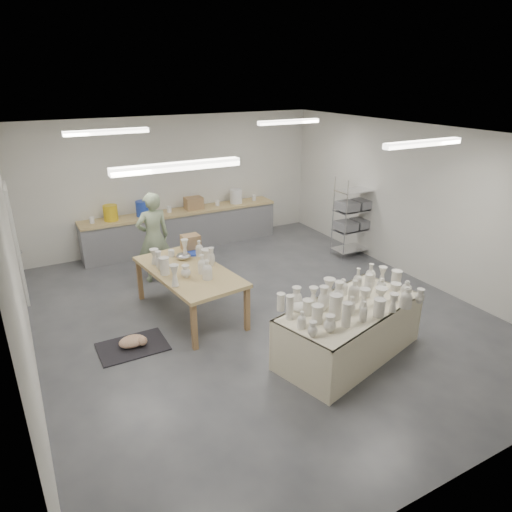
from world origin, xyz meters
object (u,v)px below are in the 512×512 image
work_table (188,267)px  red_stool (152,263)px  potter (153,237)px  drying_table (349,327)px

work_table → red_stool: (-0.13, 1.81, -0.56)m
potter → red_stool: bearing=-92.0°
drying_table → potter: (-1.68, 3.90, 0.45)m
work_table → red_stool: 1.90m
work_table → potter: (-0.13, 1.54, 0.07)m
work_table → potter: 1.55m
drying_table → red_stool: (-1.68, 4.17, -0.18)m
work_table → potter: potter is taller
drying_table → red_stool: size_ratio=6.67×
drying_table → work_table: bearing=107.9°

